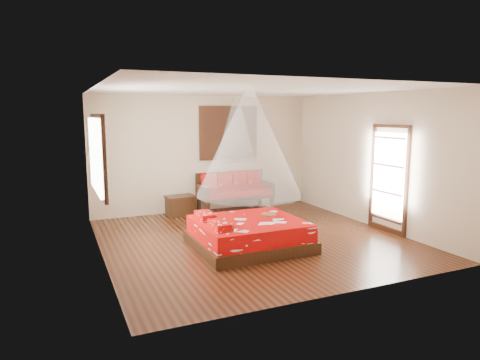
# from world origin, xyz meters

# --- Properties ---
(room) EXTENTS (5.54, 5.54, 2.84)m
(room) POSITION_xyz_m (0.00, 0.00, 1.40)
(room) COLOR black
(room) RESTS_ON ground
(bed) EXTENTS (1.92, 1.74, 0.63)m
(bed) POSITION_xyz_m (-0.31, -0.44, 0.25)
(bed) COLOR black
(bed) RESTS_ON floor
(daybed) EXTENTS (1.78, 0.79, 0.94)m
(daybed) POSITION_xyz_m (0.61, 2.38, 0.52)
(daybed) COLOR black
(daybed) RESTS_ON floor
(storage_chest) EXTENTS (0.70, 0.54, 0.46)m
(storage_chest) POSITION_xyz_m (-0.73, 2.45, 0.23)
(storage_chest) COLOR black
(storage_chest) RESTS_ON floor
(shutter_panel) EXTENTS (1.52, 0.06, 1.32)m
(shutter_panel) POSITION_xyz_m (0.61, 2.72, 1.90)
(shutter_panel) COLOR black
(shutter_panel) RESTS_ON wall_back
(window_left) EXTENTS (0.10, 1.74, 1.34)m
(window_left) POSITION_xyz_m (-2.71, 0.20, 1.70)
(window_left) COLOR black
(window_left) RESTS_ON wall_left
(glazed_door) EXTENTS (0.08, 1.02, 2.16)m
(glazed_door) POSITION_xyz_m (2.72, -0.60, 1.07)
(glazed_door) COLOR black
(glazed_door) RESTS_ON floor
(wine_tray) EXTENTS (0.28, 0.28, 0.22)m
(wine_tray) POSITION_xyz_m (0.20, -0.25, 0.56)
(wine_tray) COLOR brown
(wine_tray) RESTS_ON bed
(mosquito_net_main) EXTENTS (1.85, 1.85, 1.80)m
(mosquito_net_main) POSITION_xyz_m (-0.29, -0.44, 1.85)
(mosquito_net_main) COLOR white
(mosquito_net_main) RESTS_ON ceiling
(mosquito_net_daybed) EXTENTS (0.97, 0.97, 1.50)m
(mosquito_net_daybed) POSITION_xyz_m (0.61, 2.25, 2.00)
(mosquito_net_daybed) COLOR white
(mosquito_net_daybed) RESTS_ON ceiling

